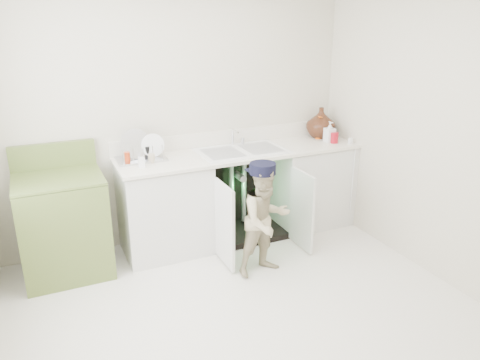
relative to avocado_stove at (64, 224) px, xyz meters
name	(u,v)px	position (x,y,z in m)	size (l,w,h in m)	color
ground	(242,310)	(1.15, -1.18, -0.46)	(3.50, 3.50, 0.00)	beige
room_shell	(243,155)	(1.15, -1.18, 0.79)	(6.00, 5.50, 1.26)	beige
counter_run	(244,191)	(1.73, 0.03, 0.02)	(2.44, 1.02, 1.22)	silver
avocado_stove	(64,224)	(0.00, 0.00, 0.00)	(0.71, 0.65, 1.11)	#5B7131
repair_worker	(266,219)	(1.58, -0.74, 0.05)	(0.53, 0.64, 1.01)	#CBB792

